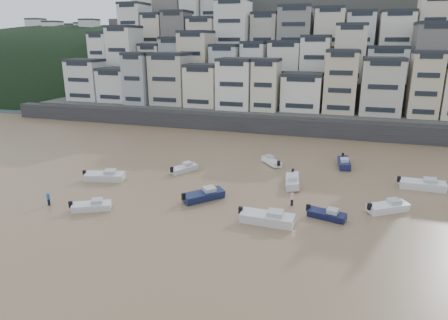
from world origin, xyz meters
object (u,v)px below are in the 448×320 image
(boat_g, at_px, (423,183))
(boat_f, at_px, (184,168))
(boat_d, at_px, (388,206))
(boat_j, at_px, (92,205))
(boat_a, at_px, (267,216))
(person_blue, at_px, (48,199))
(person_pink, at_px, (292,199))
(boat_c, at_px, (204,194))
(boat_k, at_px, (105,175))
(boat_e, at_px, (293,180))
(boat_b, at_px, (327,214))
(boat_i, at_px, (344,161))
(boat_h, at_px, (272,160))

(boat_g, bearing_deg, boat_f, -175.03)
(boat_d, relative_size, boat_j, 1.12)
(boat_a, height_order, boat_g, boat_a)
(boat_g, distance_m, person_blue, 49.13)
(boat_d, height_order, person_blue, person_blue)
(person_blue, distance_m, person_pink, 30.08)
(boat_c, xyz_separation_m, boat_k, (-16.22, 2.54, 0.04))
(boat_f, xyz_separation_m, person_pink, (17.82, -8.11, 0.18))
(boat_f, xyz_separation_m, boat_g, (34.03, 2.82, 0.19))
(boat_c, xyz_separation_m, boat_e, (10.06, 8.72, 0.02))
(boat_c, xyz_separation_m, boat_f, (-6.81, 9.73, -0.12))
(boat_a, relative_size, boat_g, 1.02)
(boat_b, xyz_separation_m, person_pink, (-4.35, 2.62, 0.23))
(boat_e, distance_m, boat_j, 26.88)
(boat_e, distance_m, boat_g, 17.58)
(boat_g, bearing_deg, boat_i, 144.72)
(boat_f, height_order, boat_g, boat_g)
(boat_b, xyz_separation_m, boat_h, (-9.97, 18.51, 0.03))
(boat_d, bearing_deg, person_blue, 160.21)
(person_pink, bearing_deg, boat_e, 97.57)
(person_pink, bearing_deg, boat_f, 155.53)
(boat_i, bearing_deg, boat_g, 48.58)
(boat_e, xyz_separation_m, boat_f, (-16.88, 1.00, -0.14))
(person_pink, bearing_deg, boat_i, 72.73)
(boat_c, xyz_separation_m, person_pink, (11.01, 1.62, 0.06))
(boat_h, bearing_deg, person_pink, 160.35)
(boat_b, bearing_deg, boat_c, -169.17)
(boat_i, xyz_separation_m, boat_j, (-28.43, -27.10, -0.13))
(boat_e, bearing_deg, boat_f, -101.36)
(boat_c, distance_m, boat_j, 13.67)
(boat_e, relative_size, person_pink, 3.51)
(person_blue, bearing_deg, boat_f, 57.33)
(boat_f, bearing_deg, boat_k, 154.69)
(boat_d, distance_m, boat_h, 22.08)
(boat_g, bearing_deg, person_pink, -145.78)
(boat_d, height_order, boat_g, boat_g)
(boat_b, relative_size, boat_c, 0.79)
(boat_e, bearing_deg, boat_d, 57.52)
(boat_g, bearing_deg, boat_c, -155.02)
(boat_d, bearing_deg, boat_i, 73.45)
(boat_b, xyz_separation_m, boat_e, (-5.29, 9.73, 0.19))
(boat_c, xyz_separation_m, boat_h, (5.38, 17.51, -0.14))
(boat_a, xyz_separation_m, boat_c, (-9.11, 4.31, -0.08))
(boat_i, bearing_deg, boat_c, -45.77)
(boat_b, relative_size, boat_f, 0.93)
(boat_i, bearing_deg, boat_b, -9.65)
(boat_h, distance_m, person_pink, 16.86)
(person_blue, bearing_deg, boat_h, 47.02)
(boat_k, bearing_deg, boat_i, 13.61)
(person_pink, bearing_deg, boat_c, -171.63)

